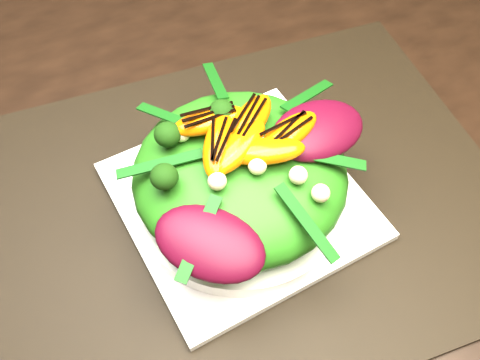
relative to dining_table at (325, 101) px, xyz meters
name	(u,v)px	position (x,y,z in m)	size (l,w,h in m)	color
floor	(286,322)	(0.00, 0.00, -0.73)	(4.00, 4.00, 0.01)	brown
dining_table	(325,101)	(0.00, 0.00, 0.00)	(1.60, 0.90, 0.75)	black
placemat	(240,204)	(-0.17, -0.11, 0.02)	(0.55, 0.42, 0.00)	black
plate_base	(240,200)	(-0.17, -0.11, 0.03)	(0.23, 0.23, 0.01)	white
salad_bowl	(240,193)	(-0.17, -0.11, 0.04)	(0.22, 0.22, 0.02)	white
lettuce_mound	(240,174)	(-0.17, -0.11, 0.07)	(0.21, 0.21, 0.07)	#2B7315
radicchio_leaf	(318,130)	(-0.09, -0.12, 0.11)	(0.10, 0.06, 0.02)	#3D0616
orange_segment	(223,123)	(-0.17, -0.08, 0.12)	(0.07, 0.03, 0.02)	#E15803
broccoli_floret	(177,144)	(-0.22, -0.09, 0.12)	(0.04, 0.04, 0.04)	black
macadamia_nut	(285,172)	(-0.14, -0.15, 0.12)	(0.02, 0.02, 0.02)	#C4BF8A
balsamic_drizzle	(223,116)	(-0.17, -0.08, 0.13)	(0.05, 0.00, 0.00)	black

